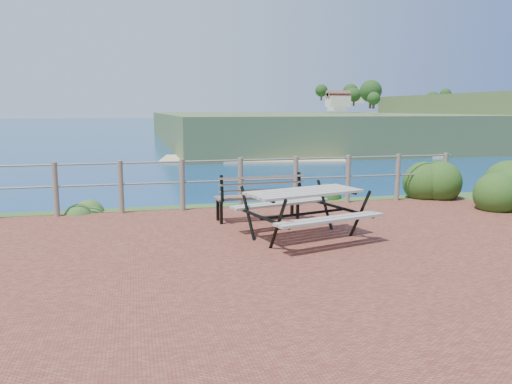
# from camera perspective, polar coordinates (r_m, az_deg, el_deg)

# --- Properties ---
(ground) EXTENTS (10.00, 7.00, 0.12)m
(ground) POSITION_cam_1_polar(r_m,az_deg,el_deg) (6.85, 4.12, -7.26)
(ground) COLOR brown
(ground) RESTS_ON ground
(ocean) EXTENTS (1200.00, 1200.00, 0.00)m
(ocean) POSITION_cam_1_polar(r_m,az_deg,el_deg) (206.26, -13.33, 8.67)
(ocean) COLOR navy
(ocean) RESTS_ON ground
(safety_railing) EXTENTS (9.40, 0.10, 1.00)m
(safety_railing) POSITION_cam_1_polar(r_m,az_deg,el_deg) (9.90, -1.78, 1.36)
(safety_railing) COLOR #6B5B4C
(safety_railing) RESTS_ON ground
(distant_bay) EXTENTS (290.00, 232.36, 24.00)m
(distant_bay) POSITION_cam_1_polar(r_m,az_deg,el_deg) (272.56, 26.50, 7.75)
(distant_bay) COLOR #365329
(distant_bay) RESTS_ON ground
(picnic_table) EXTENTS (1.86, 1.47, 0.73)m
(picnic_table) POSITION_cam_1_polar(r_m,az_deg,el_deg) (7.59, 5.46, -1.96)
(picnic_table) COLOR gray
(picnic_table) RESTS_ON ground
(park_bench) EXTENTS (1.53, 0.45, 0.85)m
(park_bench) POSITION_cam_1_polar(r_m,az_deg,el_deg) (8.80, 0.23, 0.29)
(park_bench) COLOR brown
(park_bench) RESTS_ON ground
(shrub_right_front) EXTENTS (1.33, 1.33, 1.89)m
(shrub_right_front) POSITION_cam_1_polar(r_m,az_deg,el_deg) (11.19, 26.59, -1.68)
(shrub_right_front) COLOR #1B4013
(shrub_right_front) RESTS_ON ground
(shrub_right_edge) EXTENTS (0.99, 0.99, 1.42)m
(shrub_right_edge) POSITION_cam_1_polar(r_m,az_deg,el_deg) (12.02, 19.21, -0.48)
(shrub_right_edge) COLOR #1B4013
(shrub_right_edge) RESTS_ON ground
(shrub_lip_west) EXTENTS (0.68, 0.68, 0.38)m
(shrub_lip_west) POSITION_cam_1_polar(r_m,az_deg,el_deg) (10.22, -19.01, -2.16)
(shrub_lip_west) COLOR #2B5720
(shrub_lip_west) RESTS_ON ground
(shrub_lip_east) EXTENTS (0.72, 0.72, 0.44)m
(shrub_lip_east) POSITION_cam_1_polar(r_m,az_deg,el_deg) (11.37, 7.01, -0.57)
(shrub_lip_east) COLOR #1B4013
(shrub_lip_east) RESTS_ON ground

